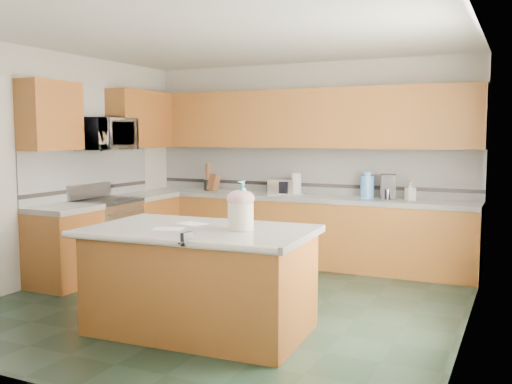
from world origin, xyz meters
The scene contains 52 objects.
floor centered at (0.00, 0.00, 0.00)m, with size 4.60×4.60×0.00m, color black.
ceiling centered at (0.00, 0.00, 2.70)m, with size 4.60×4.60×0.00m, color white.
wall_back centered at (0.00, 2.32, 1.35)m, with size 4.60×0.04×2.70m, color silver.
wall_front centered at (0.00, -2.32, 1.35)m, with size 4.60×0.04×2.70m, color silver.
wall_left centered at (-2.32, 0.00, 1.35)m, with size 0.04×4.60×2.70m, color silver.
wall_right centered at (2.32, 0.00, 1.35)m, with size 0.04×4.60×2.70m, color silver.
back_base_cab centered at (0.00, 2.00, 0.43)m, with size 4.60×0.60×0.86m, color #5C2E10.
back_countertop centered at (0.00, 2.00, 0.89)m, with size 4.60×0.64×0.06m, color silver.
back_upper_cab centered at (0.00, 2.13, 1.94)m, with size 4.60×0.33×0.78m, color #5C2E10.
back_backsplash centered at (0.00, 2.29, 1.24)m, with size 4.60×0.02×0.63m, color silver.
back_accent_band centered at (0.00, 2.28, 1.04)m, with size 4.60×0.01×0.05m, color black.
left_base_cab_rear centered at (-2.00, 1.29, 0.43)m, with size 0.60×0.82×0.86m, color #5C2E10.
left_counter_rear centered at (-2.00, 1.29, 0.89)m, with size 0.64×0.82×0.06m, color silver.
left_base_cab_front centered at (-2.00, -0.24, 0.43)m, with size 0.60×0.72×0.86m, color #5C2E10.
left_counter_front centered at (-2.00, -0.24, 0.89)m, with size 0.64×0.72×0.06m, color silver.
left_backsplash centered at (-2.29, 0.55, 1.24)m, with size 0.02×2.30×0.63m, color silver.
left_accent_band centered at (-2.28, 0.55, 1.04)m, with size 0.01×2.30×0.05m, color black.
left_upper_cab_rear centered at (-2.13, 1.42, 1.94)m, with size 0.33×1.09×0.78m, color #5C2E10.
left_upper_cab_front centered at (-2.13, -0.24, 1.94)m, with size 0.33×0.72×0.78m, color #5C2E10.
range_body centered at (-2.00, 0.50, 0.44)m, with size 0.60×0.76×0.88m, color #B7B7BC.
range_oven_door centered at (-1.71, 0.50, 0.40)m, with size 0.02×0.68×0.55m, color black.
range_cooktop centered at (-2.00, 0.50, 0.90)m, with size 0.62×0.78×0.04m, color black.
range_handle centered at (-1.68, 0.50, 0.78)m, with size 0.02×0.02×0.66m, color #B7B7BC.
range_backguard centered at (-2.26, 0.50, 1.02)m, with size 0.06×0.76×0.18m, color #B7B7BC.
microwave centered at (-2.00, 0.50, 1.73)m, with size 0.73×0.50×0.41m, color #B7B7BC.
island_base centered at (0.19, -0.86, 0.43)m, with size 1.83×1.04×0.86m, color #5C2E10.
island_top centered at (0.19, -0.86, 0.89)m, with size 1.93×1.14×0.06m, color silver.
island_bullnose centered at (0.19, -1.44, 0.89)m, with size 0.06×0.06×1.93m, color silver.
treat_jar centered at (0.55, -0.81, 1.04)m, with size 0.22×0.22×0.23m, color silver.
treat_jar_lid centered at (0.55, -0.81, 1.19)m, with size 0.24×0.24×0.15m, color #D39AA1.
treat_jar_knob centered at (0.55, -0.81, 1.24)m, with size 0.03×0.03×0.08m, color tan.
treat_jar_knob_end_l centered at (0.51, -0.81, 1.24)m, with size 0.04×0.04×0.04m, color tan.
treat_jar_knob_end_r centered at (0.59, -0.81, 1.24)m, with size 0.04×0.04×0.04m, color tan.
soap_bottle_island centered at (0.58, -0.81, 1.13)m, with size 0.16×0.16×0.42m, color teal.
paper_sheet_a centered at (-0.02, -1.05, 0.92)m, with size 0.26×0.20×0.00m, color white.
paper_sheet_b centered at (0.02, -0.71, 0.92)m, with size 0.26×0.19×0.00m, color white.
clamp_body centered at (0.40, -1.42, 0.93)m, with size 0.03×0.11×0.10m, color black.
clamp_handle centered at (0.40, -1.48, 0.91)m, with size 0.02×0.02×0.08m, color black.
knife_block centered at (-1.33, 2.05, 1.04)m, with size 0.13×0.11×0.23m, color #472814.
utensil_crock centered at (-1.44, 2.08, 1.00)m, with size 0.13×0.13×0.16m, color black.
utensil_bundle centered at (-1.44, 2.08, 1.19)m, with size 0.07×0.07×0.23m, color #472814.
toaster_oven centered at (-0.29, 2.05, 1.02)m, with size 0.35×0.24×0.20m, color #B7B7BC.
toaster_oven_door centered at (-0.29, 1.94, 1.02)m, with size 0.31×0.01×0.16m, color black.
paper_towel centered at (-0.07, 2.10, 1.07)m, with size 0.13×0.13×0.29m, color white.
paper_towel_base centered at (-0.07, 2.10, 0.93)m, with size 0.19×0.19×0.01m, color #B7B7BC.
water_jug centered at (0.91, 2.06, 1.07)m, with size 0.18×0.18×0.29m, color #4C88C6.
water_jug_neck centered at (0.91, 2.06, 1.23)m, with size 0.08×0.08×0.04m, color #4C88C6.
coffee_maker centered at (1.17, 2.08, 1.07)m, with size 0.18×0.20×0.31m, color black.
coffee_carafe centered at (1.17, 2.03, 0.98)m, with size 0.13×0.13×0.13m, color black.
soap_bottle_back centered at (1.45, 2.05, 1.03)m, with size 0.10×0.11×0.23m, color white.
soap_back_cap centered at (1.45, 2.05, 1.16)m, with size 0.02×0.02×0.03m, color red.
window_light_proxy centered at (2.29, -0.20, 1.50)m, with size 0.02×1.40×1.10m, color white.
Camera 1 is at (2.73, -5.08, 1.72)m, focal length 40.00 mm.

